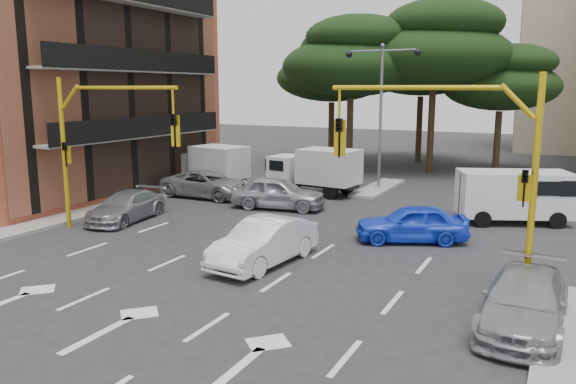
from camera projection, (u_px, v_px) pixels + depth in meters
name	position (u px, v px, depth m)	size (l,w,h in m)	color
ground	(219.00, 272.00, 17.29)	(120.00, 120.00, 0.00)	#28282B
median_strip	(378.00, 188.00, 31.33)	(1.40, 6.00, 0.15)	gray
apartment_orange	(25.00, 65.00, 30.99)	(15.19, 16.15, 13.70)	#9E3F31
pine_left_near	(352.00, 57.00, 36.92)	(9.15, 9.15, 10.23)	#382616
pine_center	(436.00, 45.00, 36.34)	(9.98, 9.98, 11.16)	#382616
pine_left_far	(332.00, 70.00, 41.89)	(8.32, 8.32, 9.30)	#382616
pine_right	(502.00, 78.00, 36.71)	(7.49, 7.49, 8.37)	#382616
pine_back	(423.00, 60.00, 41.74)	(9.15, 9.15, 10.23)	#382616
signal_mast_right	(465.00, 151.00, 15.32)	(5.79, 0.37, 6.00)	gold
signal_mast_left	(96.00, 133.00, 21.34)	(5.79, 0.37, 6.00)	gold
street_lamp_center	(381.00, 91.00, 30.35)	(4.16, 0.36, 7.77)	slate
car_white_hatch	(264.00, 242.00, 17.98)	(1.54, 4.40, 1.45)	silver
car_blue_compact	(412.00, 223.00, 20.62)	(1.63, 4.05, 1.38)	blue
car_silver_wagon	(126.00, 206.00, 23.90)	(1.72, 4.24, 1.23)	#92949A
car_silver_cross_a	(207.00, 184.00, 29.01)	(2.26, 4.90, 1.36)	#94969B
car_silver_cross_b	(278.00, 193.00, 26.23)	(1.77, 4.41, 1.50)	#A2A4AA
car_silver_parked	(524.00, 302.00, 13.18)	(1.83, 4.49, 1.30)	#96999D
van_white	(513.00, 197.00, 23.47)	(2.01, 4.44, 2.22)	white
box_truck_a	(208.00, 166.00, 32.02)	(2.03, 4.84, 2.38)	silver
box_truck_b	(314.00, 171.00, 29.86)	(2.09, 4.97, 2.44)	silver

